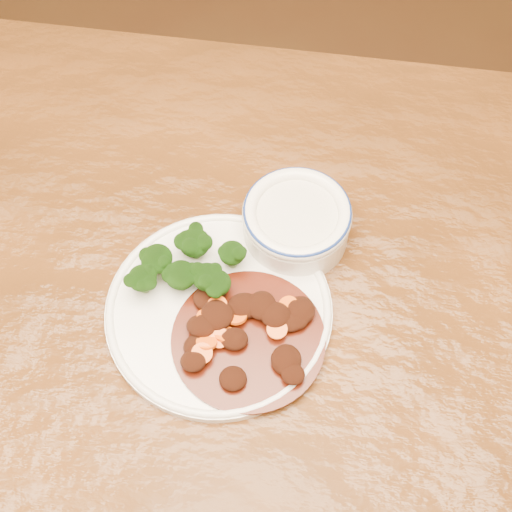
{
  "coord_description": "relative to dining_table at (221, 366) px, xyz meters",
  "views": [
    {
      "loc": [
        0.06,
        -0.31,
        1.46
      ],
      "look_at": [
        0.04,
        0.1,
        0.77
      ],
      "focal_mm": 50.0,
      "sensor_mm": 36.0,
      "label": 1
    }
  ],
  "objects": [
    {
      "name": "ground",
      "position": [
        -0.0,
        0.0,
        -0.67
      ],
      "size": [
        4.0,
        4.0,
        0.0
      ],
      "primitive_type": "plane",
      "color": "#482312",
      "rests_on": "ground"
    },
    {
      "name": "dip_bowl",
      "position": [
        0.08,
        0.14,
        0.11
      ],
      "size": [
        0.13,
        0.13,
        0.06
      ],
      "rotation": [
        0.0,
        0.0,
        0.31
      ],
      "color": "white",
      "rests_on": "dining_table"
    },
    {
      "name": "dining_table",
      "position": [
        0.0,
        0.0,
        0.0
      ],
      "size": [
        1.57,
        1.01,
        0.75
      ],
      "rotation": [
        0.0,
        0.0,
        -0.08
      ],
      "color": "#5C2F10",
      "rests_on": "ground"
    },
    {
      "name": "mince_stew",
      "position": [
        0.03,
        0.0,
        0.1
      ],
      "size": [
        0.17,
        0.17,
        0.02
      ],
      "color": "#411207",
      "rests_on": "dinner_plate"
    },
    {
      "name": "broccoli_florets",
      "position": [
        -0.04,
        0.07,
        0.12
      ],
      "size": [
        0.13,
        0.08,
        0.04
      ],
      "color": "#618343",
      "rests_on": "dinner_plate"
    },
    {
      "name": "dinner_plate",
      "position": [
        -0.0,
        0.03,
        0.09
      ],
      "size": [
        0.25,
        0.25,
        0.02
      ],
      "rotation": [
        0.0,
        0.0,
        0.04
      ],
      "color": "white",
      "rests_on": "dining_table"
    }
  ]
}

